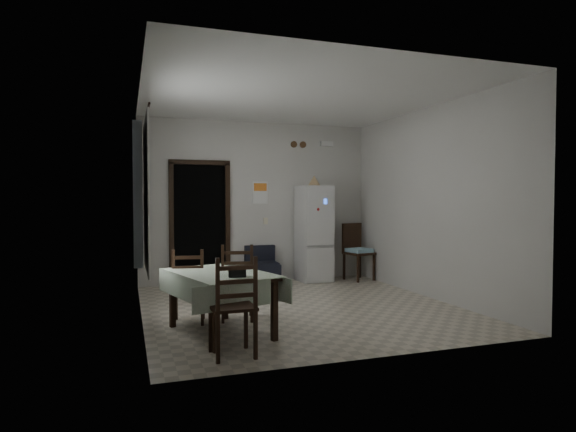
% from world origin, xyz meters
% --- Properties ---
extents(ground, '(4.50, 4.50, 0.00)m').
position_xyz_m(ground, '(0.00, 0.00, 0.00)').
color(ground, '#BFB39C').
rests_on(ground, ground).
extents(ceiling, '(4.20, 4.50, 0.02)m').
position_xyz_m(ceiling, '(0.00, 0.00, 2.90)').
color(ceiling, white).
rests_on(ceiling, ground).
extents(wall_back, '(4.20, 0.02, 2.90)m').
position_xyz_m(wall_back, '(0.00, 2.25, 1.45)').
color(wall_back, beige).
rests_on(wall_back, ground).
extents(wall_front, '(4.20, 0.02, 2.90)m').
position_xyz_m(wall_front, '(0.00, -2.25, 1.45)').
color(wall_front, beige).
rests_on(wall_front, ground).
extents(wall_left, '(0.02, 4.50, 2.90)m').
position_xyz_m(wall_left, '(-2.10, 0.00, 1.45)').
color(wall_left, beige).
rests_on(wall_left, ground).
extents(wall_right, '(0.02, 4.50, 2.90)m').
position_xyz_m(wall_right, '(2.10, 0.00, 1.45)').
color(wall_right, beige).
rests_on(wall_right, ground).
extents(doorway, '(1.06, 0.52, 2.22)m').
position_xyz_m(doorway, '(-1.05, 2.45, 1.06)').
color(doorway, black).
rests_on(doorway, ground).
extents(window_recess, '(0.10, 1.20, 1.60)m').
position_xyz_m(window_recess, '(-2.15, -0.20, 1.55)').
color(window_recess, silver).
rests_on(window_recess, ground).
extents(curtain, '(0.02, 1.45, 1.85)m').
position_xyz_m(curtain, '(-2.04, -0.20, 1.55)').
color(curtain, white).
rests_on(curtain, ground).
extents(curtain_rod, '(0.02, 1.60, 0.02)m').
position_xyz_m(curtain_rod, '(-2.03, -0.20, 2.50)').
color(curtain_rod, black).
rests_on(curtain_rod, ground).
extents(calendar, '(0.28, 0.02, 0.40)m').
position_xyz_m(calendar, '(0.05, 2.24, 1.62)').
color(calendar, white).
rests_on(calendar, ground).
extents(calendar_image, '(0.24, 0.01, 0.14)m').
position_xyz_m(calendar_image, '(0.05, 2.23, 1.72)').
color(calendar_image, orange).
rests_on(calendar_image, ground).
extents(light_switch, '(0.08, 0.02, 0.12)m').
position_xyz_m(light_switch, '(0.15, 2.24, 1.10)').
color(light_switch, beige).
rests_on(light_switch, ground).
extents(vent_left, '(0.12, 0.03, 0.12)m').
position_xyz_m(vent_left, '(0.70, 2.23, 2.52)').
color(vent_left, '#523821').
rests_on(vent_left, ground).
extents(vent_right, '(0.12, 0.03, 0.12)m').
position_xyz_m(vent_right, '(0.88, 2.23, 2.52)').
color(vent_right, '#523821').
rests_on(vent_right, ground).
extents(emergency_light, '(0.25, 0.07, 0.09)m').
position_xyz_m(emergency_light, '(1.35, 2.21, 2.55)').
color(emergency_light, white).
rests_on(emergency_light, ground).
extents(fridge, '(0.60, 0.60, 1.74)m').
position_xyz_m(fridge, '(0.98, 1.93, 0.87)').
color(fridge, silver).
rests_on(fridge, ground).
extents(tan_cone, '(0.25, 0.25, 0.19)m').
position_xyz_m(tan_cone, '(0.99, 1.94, 1.84)').
color(tan_cone, tan).
rests_on(tan_cone, fridge).
extents(navy_seat, '(0.56, 0.54, 0.66)m').
position_xyz_m(navy_seat, '(0.01, 1.93, 0.33)').
color(navy_seat, black).
rests_on(navy_seat, ground).
extents(corner_chair, '(0.55, 0.55, 1.05)m').
position_xyz_m(corner_chair, '(1.81, 1.75, 0.52)').
color(corner_chair, black).
rests_on(corner_chair, ground).
extents(dining_table, '(1.20, 1.51, 0.69)m').
position_xyz_m(dining_table, '(-1.28, -0.96, 0.34)').
color(dining_table, '#ADBFA3').
rests_on(dining_table, ground).
extents(black_bag, '(0.19, 0.13, 0.12)m').
position_xyz_m(black_bag, '(-1.18, -1.33, 0.74)').
color(black_bag, black).
rests_on(black_bag, dining_table).
extents(dining_chair_far_left, '(0.45, 0.45, 0.90)m').
position_xyz_m(dining_chair_far_left, '(-1.56, -0.36, 0.45)').
color(dining_chair_far_left, black).
rests_on(dining_chair_far_left, ground).
extents(dining_chair_far_right, '(0.48, 0.48, 0.95)m').
position_xyz_m(dining_chair_far_right, '(-0.97, -0.40, 0.47)').
color(dining_chair_far_right, black).
rests_on(dining_chair_far_right, ground).
extents(dining_chair_near_head, '(0.42, 0.42, 0.97)m').
position_xyz_m(dining_chair_near_head, '(-1.32, -1.75, 0.48)').
color(dining_chair_near_head, black).
rests_on(dining_chair_near_head, ground).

